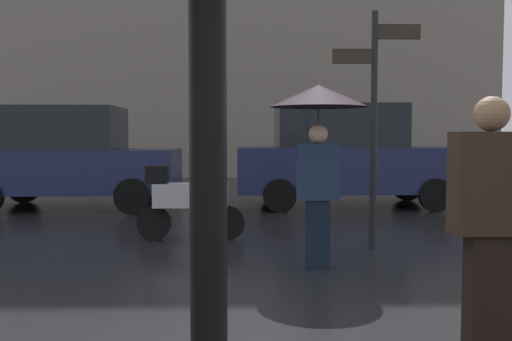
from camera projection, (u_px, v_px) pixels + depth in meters
name	position (u px, v px, depth m)	size (l,w,h in m)	color
pedestrian_with_umbrella	(318.00, 120.00, 5.93)	(1.03, 1.03, 1.94)	black
pedestrian_with_bag	(492.00, 211.00, 3.54)	(0.51, 0.24, 1.65)	black
parked_scooter	(187.00, 199.00, 7.64)	(1.45, 0.32, 1.23)	black
parked_car_left	(345.00, 156.00, 11.32)	(4.46, 1.99, 2.02)	#1E234C
parked_car_right	(70.00, 157.00, 10.99)	(4.03, 2.04, 1.97)	#1E234C
street_signpost	(374.00, 106.00, 6.99)	(1.08, 0.08, 2.93)	black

